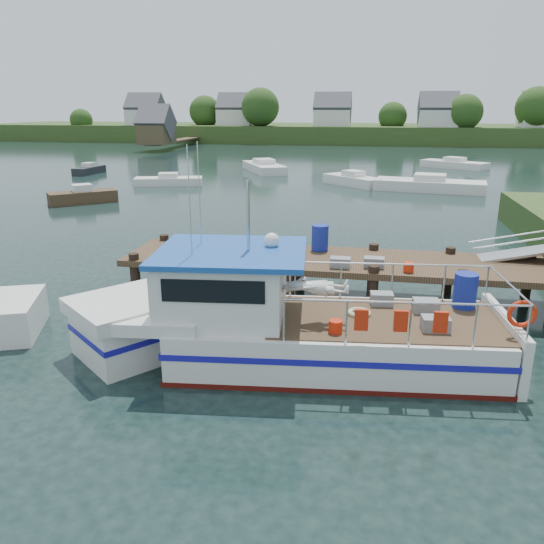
% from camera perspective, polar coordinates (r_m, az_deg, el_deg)
% --- Properties ---
extents(ground_plane, '(160.00, 160.00, 0.00)m').
position_cam_1_polar(ground_plane, '(17.58, 4.09, -2.78)').
color(ground_plane, black).
extents(far_shore, '(140.00, 42.55, 9.22)m').
position_cam_1_polar(far_shore, '(98.88, 9.70, 14.85)').
color(far_shore, '#334B1F').
rests_on(far_shore, ground).
extents(dock, '(16.60, 3.00, 4.78)m').
position_cam_1_polar(dock, '(17.53, 25.96, 3.06)').
color(dock, '#463321').
rests_on(dock, ground).
extents(lobster_boat, '(11.17, 4.14, 5.30)m').
position_cam_1_polar(lobster_boat, '(12.98, 0.85, -5.68)').
color(lobster_boat, silver).
rests_on(lobster_boat, ground).
extents(moored_rowboat, '(4.12, 3.85, 1.23)m').
position_cam_1_polar(moored_rowboat, '(37.05, -19.68, 7.69)').
color(moored_rowboat, '#463321').
rests_on(moored_rowboat, ground).
extents(moored_far, '(6.71, 5.64, 1.12)m').
position_cam_1_polar(moored_far, '(58.37, 19.01, 10.92)').
color(moored_far, silver).
rests_on(moored_far, ground).
extents(moored_a, '(5.60, 3.20, 0.98)m').
position_cam_1_polar(moored_a, '(43.92, -11.06, 9.62)').
color(moored_a, silver).
rests_on(moored_a, ground).
extents(moored_b, '(5.11, 5.06, 1.19)m').
position_cam_1_polar(moored_b, '(43.40, 8.72, 9.76)').
color(moored_b, silver).
rests_on(moored_b, ground).
extents(moored_c, '(8.30, 4.01, 1.26)m').
position_cam_1_polar(moored_c, '(41.77, 16.57, 8.99)').
color(moored_c, silver).
rests_on(moored_c, ground).
extents(moored_d, '(5.55, 7.66, 1.25)m').
position_cam_1_polar(moored_d, '(52.17, -0.88, 11.23)').
color(moored_d, silver).
rests_on(moored_d, ground).
extents(moored_e, '(1.54, 3.86, 1.04)m').
position_cam_1_polar(moored_e, '(53.37, -19.07, 10.36)').
color(moored_e, black).
rests_on(moored_e, ground).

